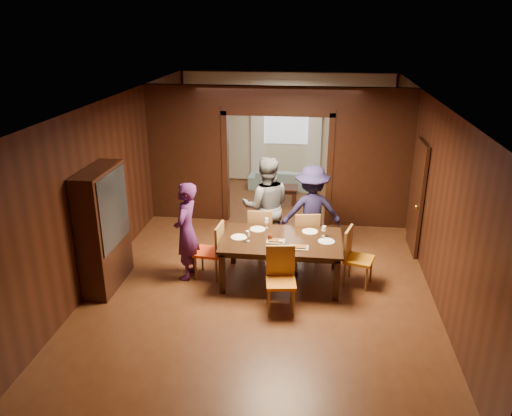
# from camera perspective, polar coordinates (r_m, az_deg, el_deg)

# --- Properties ---
(floor) EXTENTS (9.00, 9.00, 0.00)m
(floor) POSITION_cam_1_polar(r_m,az_deg,el_deg) (9.49, 1.49, -5.12)
(floor) COLOR #512916
(floor) RESTS_ON ground
(ceiling) EXTENTS (5.50, 9.00, 0.02)m
(ceiling) POSITION_cam_1_polar(r_m,az_deg,el_deg) (8.62, 1.68, 12.47)
(ceiling) COLOR silver
(ceiling) RESTS_ON room_walls
(room_walls) EXTENTS (5.52, 9.01, 2.90)m
(room_walls) POSITION_cam_1_polar(r_m,az_deg,el_deg) (10.74, 2.56, 6.56)
(room_walls) COLOR black
(room_walls) RESTS_ON floor
(person_purple) EXTENTS (0.45, 0.65, 1.69)m
(person_purple) POSITION_cam_1_polar(r_m,az_deg,el_deg) (8.38, -7.97, -2.64)
(person_purple) COLOR #4A1D54
(person_purple) RESTS_ON floor
(person_grey) EXTENTS (0.99, 0.82, 1.87)m
(person_grey) POSITION_cam_1_polar(r_m,az_deg,el_deg) (9.12, 1.15, 0.19)
(person_grey) COLOR #52545A
(person_grey) RESTS_ON floor
(person_navy) EXTENTS (1.21, 0.84, 1.72)m
(person_navy) POSITION_cam_1_polar(r_m,az_deg,el_deg) (9.15, 6.36, -0.41)
(person_navy) COLOR #1B173B
(person_navy) RESTS_ON floor
(sofa) EXTENTS (1.75, 0.74, 0.50)m
(sofa) POSITION_cam_1_polar(r_m,az_deg,el_deg) (12.97, 3.05, 3.33)
(sofa) COLOR #81A4A9
(sofa) RESTS_ON floor
(serving_bowl) EXTENTS (0.31, 0.31, 0.08)m
(serving_bowl) POSITION_cam_1_polar(r_m,az_deg,el_deg) (8.27, 3.96, -3.18)
(serving_bowl) COLOR black
(serving_bowl) RESTS_ON dining_table
(dining_table) EXTENTS (1.97, 1.22, 0.76)m
(dining_table) POSITION_cam_1_polar(r_m,az_deg,el_deg) (8.39, 2.91, -5.94)
(dining_table) COLOR black
(dining_table) RESTS_ON floor
(coffee_table) EXTENTS (0.80, 0.50, 0.40)m
(coffee_table) POSITION_cam_1_polar(r_m,az_deg,el_deg) (11.96, 2.85, 1.54)
(coffee_table) COLOR black
(coffee_table) RESTS_ON floor
(chair_left) EXTENTS (0.48, 0.48, 0.97)m
(chair_left) POSITION_cam_1_polar(r_m,az_deg,el_deg) (8.50, -5.43, -4.83)
(chair_left) COLOR #EB4516
(chair_left) RESTS_ON floor
(chair_right) EXTENTS (0.55, 0.55, 0.97)m
(chair_right) POSITION_cam_1_polar(r_m,az_deg,el_deg) (8.39, 11.71, -5.57)
(chair_right) COLOR orange
(chair_right) RESTS_ON floor
(chair_far_l) EXTENTS (0.44, 0.44, 0.97)m
(chair_far_l) POSITION_cam_1_polar(r_m,az_deg,el_deg) (9.17, 0.58, -2.74)
(chair_far_l) COLOR #C14B12
(chair_far_l) RESTS_ON floor
(chair_far_r) EXTENTS (0.50, 0.50, 0.97)m
(chair_far_r) POSITION_cam_1_polar(r_m,az_deg,el_deg) (9.07, 5.69, -3.13)
(chair_far_r) COLOR orange
(chair_far_r) RESTS_ON floor
(chair_near) EXTENTS (0.50, 0.50, 0.97)m
(chair_near) POSITION_cam_1_polar(r_m,az_deg,el_deg) (7.55, 2.87, -8.29)
(chair_near) COLOR orange
(chair_near) RESTS_ON floor
(hutch) EXTENTS (0.40, 1.20, 2.00)m
(hutch) POSITION_cam_1_polar(r_m,az_deg,el_deg) (8.36, -17.03, -2.30)
(hutch) COLOR black
(hutch) RESTS_ON floor
(door_right) EXTENTS (0.06, 0.90, 2.10)m
(door_right) POSITION_cam_1_polar(r_m,az_deg,el_deg) (9.70, 17.94, 1.14)
(door_right) COLOR black
(door_right) RESTS_ON floor
(window_far) EXTENTS (1.20, 0.03, 1.30)m
(window_far) POSITION_cam_1_polar(r_m,az_deg,el_deg) (13.19, 3.49, 10.11)
(window_far) COLOR silver
(window_far) RESTS_ON back_wall
(curtain_left) EXTENTS (0.35, 0.06, 2.40)m
(curtain_left) POSITION_cam_1_polar(r_m,az_deg,el_deg) (13.31, 0.17, 8.27)
(curtain_left) COLOR white
(curtain_left) RESTS_ON back_wall
(curtain_right) EXTENTS (0.35, 0.06, 2.40)m
(curtain_right) POSITION_cam_1_polar(r_m,az_deg,el_deg) (13.22, 6.71, 8.04)
(curtain_right) COLOR white
(curtain_right) RESTS_ON back_wall
(plate_left) EXTENTS (0.27, 0.27, 0.01)m
(plate_left) POSITION_cam_1_polar(r_m,az_deg,el_deg) (8.28, -1.96, -3.35)
(plate_left) COLOR white
(plate_left) RESTS_ON dining_table
(plate_far_l) EXTENTS (0.27, 0.27, 0.01)m
(plate_far_l) POSITION_cam_1_polar(r_m,az_deg,el_deg) (8.58, 0.19, -2.43)
(plate_far_l) COLOR white
(plate_far_l) RESTS_ON dining_table
(plate_far_r) EXTENTS (0.27, 0.27, 0.01)m
(plate_far_r) POSITION_cam_1_polar(r_m,az_deg,el_deg) (8.53, 6.18, -2.69)
(plate_far_r) COLOR white
(plate_far_r) RESTS_ON dining_table
(plate_right) EXTENTS (0.27, 0.27, 0.01)m
(plate_right) POSITION_cam_1_polar(r_m,az_deg,el_deg) (8.20, 8.04, -3.79)
(plate_right) COLOR silver
(plate_right) RESTS_ON dining_table
(plate_near) EXTENTS (0.27, 0.27, 0.01)m
(plate_near) POSITION_cam_1_polar(r_m,az_deg,el_deg) (7.85, 2.66, -4.76)
(plate_near) COLOR silver
(plate_near) RESTS_ON dining_table
(platter_a) EXTENTS (0.30, 0.20, 0.04)m
(platter_a) POSITION_cam_1_polar(r_m,az_deg,el_deg) (8.12, 2.26, -3.76)
(platter_a) COLOR gray
(platter_a) RESTS_ON dining_table
(platter_b) EXTENTS (0.30, 0.20, 0.04)m
(platter_b) POSITION_cam_1_polar(r_m,az_deg,el_deg) (7.93, 4.94, -4.47)
(platter_b) COLOR gray
(platter_b) RESTS_ON dining_table
(wineglass_left) EXTENTS (0.08, 0.08, 0.18)m
(wineglass_left) POSITION_cam_1_polar(r_m,az_deg,el_deg) (8.11, -0.97, -3.23)
(wineglass_left) COLOR silver
(wineglass_left) RESTS_ON dining_table
(wineglass_far) EXTENTS (0.08, 0.08, 0.18)m
(wineglass_far) POSITION_cam_1_polar(r_m,az_deg,el_deg) (8.62, 1.23, -1.72)
(wineglass_far) COLOR silver
(wineglass_far) RESTS_ON dining_table
(wineglass_right) EXTENTS (0.08, 0.08, 0.18)m
(wineglass_right) POSITION_cam_1_polar(r_m,az_deg,el_deg) (8.37, 7.77, -2.63)
(wineglass_right) COLOR silver
(wineglass_right) RESTS_ON dining_table
(tumbler) EXTENTS (0.07, 0.07, 0.14)m
(tumbler) POSITION_cam_1_polar(r_m,az_deg,el_deg) (7.87, 2.88, -4.19)
(tumbler) COLOR silver
(tumbler) RESTS_ON dining_table
(condiment_jar) EXTENTS (0.08, 0.08, 0.11)m
(condiment_jar) POSITION_cam_1_polar(r_m,az_deg,el_deg) (8.16, 1.61, -3.34)
(condiment_jar) COLOR #4D2212
(condiment_jar) RESTS_ON dining_table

